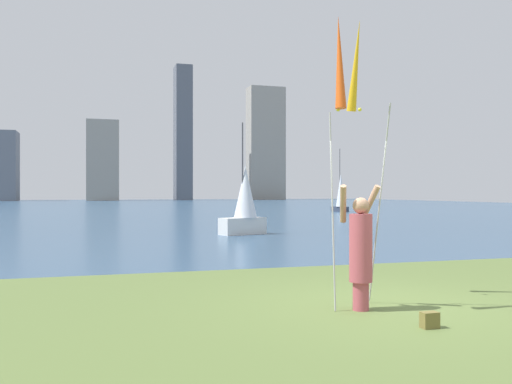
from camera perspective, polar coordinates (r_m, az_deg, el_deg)
name	(u,v)px	position (r m, az deg, el deg)	size (l,w,h in m)	color
ground	(133,209)	(58.70, -12.52, -1.73)	(120.00, 138.00, 0.12)	#5B7038
person	(361,248)	(8.36, 10.67, -5.71)	(0.68, 0.50, 1.85)	#B24C59
kite_flag_left	(339,69)	(8.25, 8.53, 12.40)	(0.16, 0.48, 4.30)	#B2B2B7
kite_flag_right	(357,72)	(9.49, 10.27, 12.00)	(0.16, 1.35, 4.53)	#B2B2B7
bag	(430,320)	(7.61, 17.39, -12.43)	(0.22, 0.14, 0.21)	olive
sailboat_2	(341,194)	(49.08, 8.67, -0.18)	(1.10, 1.77, 5.52)	#333D51
sailboat_4	(244,203)	(22.73, -1.20, -1.11)	(2.03, 1.29, 4.57)	silver
skyline_tower_1	(7,166)	(116.15, -24.16, 2.43)	(3.77, 6.72, 13.23)	slate
skyline_tower_2	(102,161)	(115.80, -15.49, 3.10)	(6.21, 6.98, 15.91)	gray
skyline_tower_3	(183,133)	(117.30, -7.51, 6.00)	(3.38, 4.57, 27.90)	#565B66
skyline_tower_4	(266,144)	(122.72, 1.00, 4.98)	(7.87, 4.44, 24.68)	gray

